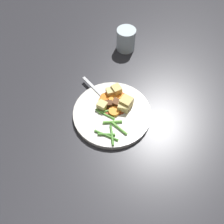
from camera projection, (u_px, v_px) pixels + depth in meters
ground_plane at (112, 115)px, 0.81m from camera, size 3.00×3.00×0.00m
dinner_plate at (112, 113)px, 0.80m from camera, size 0.25×0.25×0.02m
stew_sauce at (114, 103)px, 0.82m from camera, size 0.10×0.10×0.00m
carrot_slice_0 at (103, 101)px, 0.81m from camera, size 0.03×0.03×0.01m
carrot_slice_1 at (119, 100)px, 0.82m from camera, size 0.04×0.04×0.01m
carrot_slice_2 at (118, 96)px, 0.83m from camera, size 0.04×0.04×0.01m
carrot_slice_3 at (123, 98)px, 0.82m from camera, size 0.04×0.04×0.01m
carrot_slice_4 at (113, 99)px, 0.82m from camera, size 0.03×0.03×0.01m
carrot_slice_5 at (105, 97)px, 0.82m from camera, size 0.03×0.03×0.01m
carrot_slice_6 at (114, 112)px, 0.79m from camera, size 0.05×0.05×0.01m
carrot_slice_7 at (119, 109)px, 0.80m from camera, size 0.03×0.03×0.01m
potato_chunk_0 at (102, 106)px, 0.80m from camera, size 0.03×0.04×0.02m
potato_chunk_1 at (126, 103)px, 0.80m from camera, size 0.05×0.05×0.04m
potato_chunk_2 at (117, 90)px, 0.83m from camera, size 0.04×0.04×0.03m
potato_chunk_3 at (123, 106)px, 0.79m from camera, size 0.03×0.03×0.03m
potato_chunk_4 at (111, 92)px, 0.83m from camera, size 0.04×0.04×0.03m
meat_chunk_0 at (117, 103)px, 0.80m from camera, size 0.03×0.03×0.02m
meat_chunk_1 at (108, 104)px, 0.80m from camera, size 0.02×0.03×0.02m
green_bean_0 at (106, 134)px, 0.75m from camera, size 0.02×0.05×0.01m
green_bean_1 at (108, 111)px, 0.80m from camera, size 0.03×0.06×0.01m
green_bean_2 at (106, 135)px, 0.75m from camera, size 0.03×0.08×0.01m
green_bean_3 at (105, 114)px, 0.79m from camera, size 0.03×0.07×0.01m
green_bean_4 at (112, 135)px, 0.75m from camera, size 0.07×0.03×0.01m
green_bean_5 at (113, 122)px, 0.77m from camera, size 0.02×0.06×0.01m
green_bean_6 at (119, 128)px, 0.76m from camera, size 0.04×0.06×0.01m
fork at (100, 94)px, 0.84m from camera, size 0.12×0.15×0.00m
water_glass at (126, 39)px, 0.95m from camera, size 0.07×0.07×0.09m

